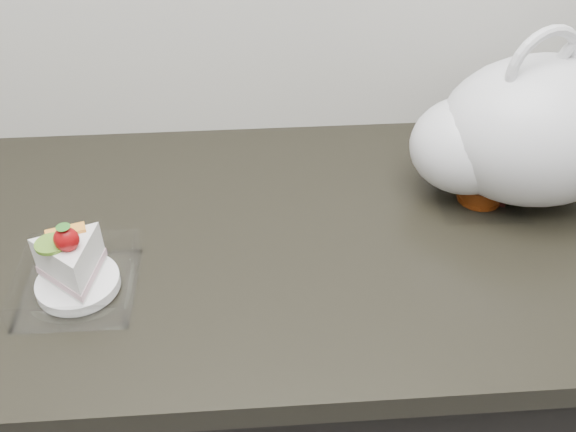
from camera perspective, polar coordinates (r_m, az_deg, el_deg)
The scene contains 4 objects.
counter at distance 1.34m, azimuth -1.50°, elevation -16.23°, with size 2.04×0.64×0.90m.
cake_tray at distance 0.93m, azimuth -18.40°, elevation -4.80°, with size 0.16×0.16×0.12m.
mooncake_wrap at distance 1.10m, azimuth 16.75°, elevation 1.97°, with size 0.14×0.14×0.03m.
plastic_bag at distance 1.08m, azimuth 20.28°, elevation 6.98°, with size 0.39×0.29×0.29m.
Camera 1 is at (-0.02, 0.92, 1.55)m, focal length 40.00 mm.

